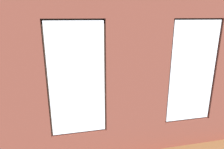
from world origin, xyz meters
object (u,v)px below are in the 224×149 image
(table_plant_small, at_px, (114,88))
(potted_plant_corner_near_left, at_px, (164,64))
(couch_left, at_px, (186,92))
(remote_gray, at_px, (97,92))
(potted_plant_near_tv, at_px, (25,109))
(tv_flatscreen, at_px, (10,89))
(cup_ceramic, at_px, (107,93))
(potted_plant_foreground_right, at_px, (34,75))
(candle_jar, at_px, (103,92))
(media_console, at_px, (13,112))
(potted_plant_mid_room_small, at_px, (125,84))
(papasan_chair, at_px, (76,82))
(potted_plant_between_couches, at_px, (178,104))
(couch_by_window, at_px, (129,122))
(remote_black, at_px, (91,95))
(coffee_table, at_px, (103,94))

(table_plant_small, relative_size, potted_plant_corner_near_left, 0.14)
(couch_left, distance_m, remote_gray, 3.02)
(couch_left, distance_m, potted_plant_near_tv, 5.04)
(couch_left, distance_m, tv_flatscreen, 5.47)
(cup_ceramic, distance_m, potted_plant_foreground_right, 2.98)
(cup_ceramic, height_order, candle_jar, cup_ceramic)
(media_console, height_order, potted_plant_mid_room_small, media_console)
(tv_flatscreen, distance_m, potted_plant_corner_near_left, 5.99)
(remote_gray, distance_m, papasan_chair, 1.36)
(candle_jar, height_order, tv_flatscreen, tv_flatscreen)
(media_console, bearing_deg, potted_plant_between_couches, 163.98)
(couch_by_window, relative_size, media_console, 1.61)
(potted_plant_near_tv, bearing_deg, cup_ceramic, -147.78)
(couch_by_window, height_order, potted_plant_between_couches, potted_plant_between_couches)
(couch_left, relative_size, table_plant_small, 9.03)
(couch_left, relative_size, potted_plant_foreground_right, 1.63)
(media_console, bearing_deg, couch_by_window, 156.45)
(potted_plant_corner_near_left, bearing_deg, couch_left, 85.52)
(remote_black, xyz_separation_m, potted_plant_between_couches, (-2.08, 1.62, 0.23))
(remote_gray, distance_m, potted_plant_foreground_right, 2.63)
(cup_ceramic, relative_size, remote_gray, 0.65)
(couch_left, height_order, candle_jar, couch_left)
(coffee_table, distance_m, table_plant_small, 0.44)
(remote_gray, xyz_separation_m, papasan_chair, (0.66, -1.19, 0.02))
(couch_left, bearing_deg, table_plant_small, -101.47)
(couch_left, height_order, potted_plant_between_couches, potted_plant_between_couches)
(couch_by_window, distance_m, couch_left, 2.88)
(couch_left, xyz_separation_m, remote_black, (3.23, -0.21, 0.10))
(papasan_chair, xyz_separation_m, potted_plant_foreground_right, (1.49, -0.30, 0.26))
(potted_plant_mid_room_small, bearing_deg, potted_plant_between_couches, 103.46)
(couch_left, relative_size, potted_plant_mid_room_small, 3.48)
(couch_left, height_order, coffee_table, couch_left)
(remote_gray, distance_m, tv_flatscreen, 2.58)
(tv_flatscreen, relative_size, potted_plant_foreground_right, 1.04)
(coffee_table, xyz_separation_m, potted_plant_corner_near_left, (-2.96, -1.63, 0.47))
(remote_gray, xyz_separation_m, tv_flatscreen, (2.45, 0.62, 0.53))
(cup_ceramic, height_order, potted_plant_corner_near_left, potted_plant_corner_near_left)
(couch_by_window, height_order, papasan_chair, couch_by_window)
(potted_plant_mid_room_small, bearing_deg, potted_plant_corner_near_left, -159.93)
(table_plant_small, relative_size, remote_gray, 1.16)
(couch_left, distance_m, potted_plant_corner_near_left, 2.04)
(couch_left, xyz_separation_m, papasan_chair, (3.64, -1.63, 0.12))
(coffee_table, height_order, cup_ceramic, cup_ceramic)
(media_console, relative_size, tv_flatscreen, 0.95)
(couch_left, distance_m, candle_jar, 2.83)
(couch_by_window, relative_size, cup_ceramic, 15.91)
(tv_flatscreen, distance_m, potted_plant_foreground_right, 2.14)
(potted_plant_foreground_right, height_order, potted_plant_mid_room_small, potted_plant_foreground_right)
(table_plant_small, relative_size, media_console, 0.18)
(remote_black, relative_size, potted_plant_foreground_right, 0.16)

